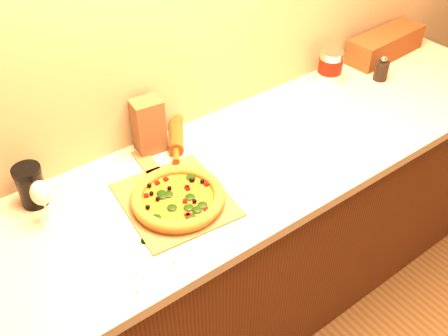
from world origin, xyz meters
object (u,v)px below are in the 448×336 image
pizza (178,198)px  wine_glass (41,194)px  pizza_peel (173,197)px  coffee_canister (330,66)px  pepper_grinder (381,70)px  dark_jar (31,186)px  rolling_pin (176,128)px

pizza → wine_glass: (-0.37, 0.18, 0.09)m
pizza_peel → coffee_canister: 1.01m
pizza → pepper_grinder: pepper_grinder is taller
pizza_peel → dark_jar: bearing=151.7°
pizza_peel → coffee_canister: bearing=19.4°
rolling_pin → dark_jar: size_ratio=2.48×
dark_jar → pizza_peel: bearing=-33.9°
pizza_peel → rolling_pin: size_ratio=1.40×
pepper_grinder → coffee_canister: 0.24m
pizza → rolling_pin: size_ratio=0.85×
rolling_pin → coffee_canister: (0.77, -0.06, 0.05)m
pizza_peel → pepper_grinder: size_ratio=4.36×
pizza_peel → pepper_grinder: (1.17, 0.11, 0.04)m
wine_glass → dark_jar: 0.11m
pizza → rolling_pin: rolling_pin is taller
pizza → rolling_pin: bearing=58.6°
pizza_peel → pizza: size_ratio=1.65×
pizza_peel → dark_jar: (-0.37, 0.25, 0.07)m
pizza_peel → pizza: pizza is taller
pepper_grinder → dark_jar: size_ratio=0.80×
pizza_peel → dark_jar: size_ratio=3.47×
coffee_canister → dark_jar: 1.35m
coffee_canister → dark_jar: dark_jar is taller
pizza_peel → dark_jar: 0.46m
rolling_pin → coffee_canister: bearing=-4.6°
pepper_grinder → wine_glass: wine_glass is taller
pizza → dark_jar: (-0.37, 0.29, 0.05)m
pepper_grinder → dark_jar: bearing=174.8°
rolling_pin → coffee_canister: size_ratio=2.51×
coffee_canister → dark_jar: size_ratio=0.99×
dark_jar → wine_glass: bearing=-88.2°
pepper_grinder → dark_jar: 1.56m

